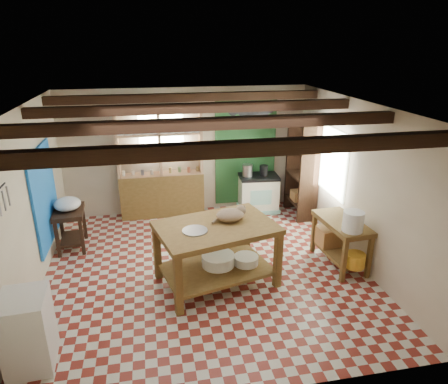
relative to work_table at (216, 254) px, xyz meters
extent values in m
cube|color=maroon|center=(-0.12, 0.38, -0.48)|extent=(5.00, 5.00, 0.02)
cube|color=#47464B|center=(-0.12, 0.38, 2.13)|extent=(5.00, 5.00, 0.02)
cube|color=beige|center=(-0.12, 2.88, 0.83)|extent=(5.00, 0.04, 2.60)
cube|color=beige|center=(-0.12, -2.12, 0.83)|extent=(5.00, 0.04, 2.60)
cube|color=beige|center=(-2.62, 0.38, 0.83)|extent=(0.04, 5.00, 2.60)
cube|color=beige|center=(2.38, 0.38, 0.83)|extent=(0.04, 5.00, 2.60)
cube|color=#321D11|center=(-0.12, 0.38, 2.01)|extent=(5.00, 3.80, 0.15)
cube|color=blue|center=(-2.59, 1.28, 0.63)|extent=(0.04, 1.40, 1.60)
cube|color=#205024|center=(1.13, 2.85, 0.78)|extent=(1.30, 0.04, 2.30)
cube|color=silver|center=(-0.62, 2.86, 1.23)|extent=(0.90, 0.02, 0.80)
cube|color=silver|center=(2.36, 1.38, 0.93)|extent=(0.02, 1.30, 1.20)
cube|color=black|center=(1.13, 2.43, 1.71)|extent=(0.86, 0.12, 0.36)
cube|color=tan|center=(-0.67, 2.69, 0.63)|extent=(1.70, 0.34, 2.20)
cube|color=#321D11|center=(2.16, 2.18, 0.53)|extent=(0.40, 0.86, 2.00)
cube|color=brown|center=(0.00, 0.00, 0.00)|extent=(1.90, 1.49, 0.95)
cube|color=white|center=(1.36, 2.53, -0.08)|extent=(0.85, 0.60, 0.80)
cube|color=#321D11|center=(-2.32, 1.55, -0.11)|extent=(0.54, 0.75, 0.72)
cube|color=white|center=(-2.34, -1.22, -0.03)|extent=(0.53, 0.62, 0.88)
cube|color=brown|center=(2.06, 0.14, -0.09)|extent=(0.62, 1.12, 0.77)
ellipsoid|color=#9B7B5A|center=(0.23, 0.11, 0.57)|extent=(0.51, 0.46, 0.19)
cylinder|color=#9F9FA6|center=(-0.33, -0.13, 0.49)|extent=(0.43, 0.43, 0.02)
cylinder|color=white|center=(0.04, 0.06, -0.14)|extent=(0.61, 0.61, 0.17)
cylinder|color=white|center=(0.46, 0.01, -0.16)|extent=(0.45, 0.45, 0.13)
cylinder|color=#9F9FA6|center=(1.11, 2.55, 0.44)|extent=(0.23, 0.23, 0.25)
cylinder|color=black|center=(1.46, 2.53, 0.43)|extent=(0.18, 0.18, 0.22)
ellipsoid|color=white|center=(-2.32, 1.55, 0.36)|extent=(0.48, 0.48, 0.22)
cylinder|color=white|center=(2.04, -0.21, 0.45)|extent=(0.33, 0.33, 0.31)
cube|color=#A97744|center=(2.04, 0.44, -0.12)|extent=(0.46, 0.38, 0.31)
cylinder|color=gold|center=(2.10, -0.31, -0.16)|extent=(0.32, 0.32, 0.22)
camera|label=1|loc=(-0.88, -5.15, 2.98)|focal=32.00mm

